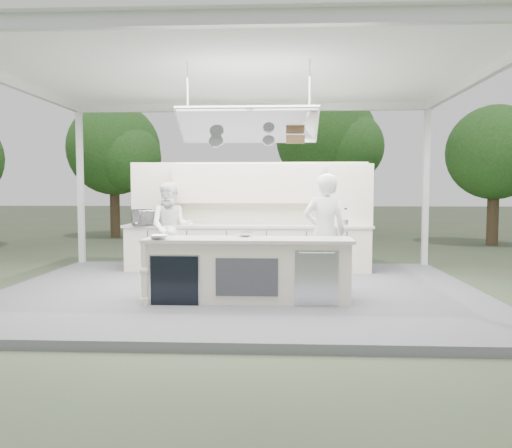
# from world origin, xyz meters

# --- Properties ---
(ground) EXTENTS (90.00, 90.00, 0.00)m
(ground) POSITION_xyz_m (0.00, 0.00, 0.00)
(ground) COLOR #414F36
(ground) RESTS_ON ground
(stage_deck) EXTENTS (8.00, 6.00, 0.12)m
(stage_deck) POSITION_xyz_m (0.00, 0.00, 0.06)
(stage_deck) COLOR #59595D
(stage_deck) RESTS_ON ground
(tent) EXTENTS (8.20, 6.20, 3.86)m
(tent) POSITION_xyz_m (0.00, -0.01, 3.71)
(tent) COLOR white
(tent) RESTS_ON ground
(demo_island) EXTENTS (3.10, 0.79, 0.95)m
(demo_island) POSITION_xyz_m (0.18, -0.91, 0.60)
(demo_island) COLOR beige
(demo_island) RESTS_ON stage_deck
(back_counter) EXTENTS (5.08, 0.72, 0.95)m
(back_counter) POSITION_xyz_m (0.00, 1.90, 0.60)
(back_counter) COLOR beige
(back_counter) RESTS_ON stage_deck
(back_wall_unit) EXTENTS (5.05, 0.48, 2.25)m
(back_wall_unit) POSITION_xyz_m (0.44, 2.11, 1.57)
(back_wall_unit) COLOR beige
(back_wall_unit) RESTS_ON stage_deck
(tree_cluster) EXTENTS (19.55, 9.40, 5.85)m
(tree_cluster) POSITION_xyz_m (-0.16, 9.77, 3.29)
(tree_cluster) COLOR #443722
(tree_cluster) RESTS_ON ground
(head_chef) EXTENTS (0.75, 0.53, 1.94)m
(head_chef) POSITION_xyz_m (1.42, -0.07, 1.09)
(head_chef) COLOR white
(head_chef) RESTS_ON stage_deck
(sous_chef) EXTENTS (0.95, 0.78, 1.83)m
(sous_chef) POSITION_xyz_m (-1.51, 1.55, 1.03)
(sous_chef) COLOR white
(sous_chef) RESTS_ON stage_deck
(toaster_oven) EXTENTS (0.68, 0.58, 0.32)m
(toaster_oven) POSITION_xyz_m (-2.05, 1.70, 1.23)
(toaster_oven) COLOR #B3B5BA
(toaster_oven) RESTS_ON back_counter
(bowl_large) EXTENTS (0.32, 0.32, 0.07)m
(bowl_large) POSITION_xyz_m (-1.10, -1.15, 1.10)
(bowl_large) COLOR #ADAEB4
(bowl_large) RESTS_ON demo_island
(bowl_small) EXTENTS (0.25, 0.25, 0.07)m
(bowl_small) POSITION_xyz_m (0.13, -0.65, 1.11)
(bowl_small) COLOR silver
(bowl_small) RESTS_ON demo_island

